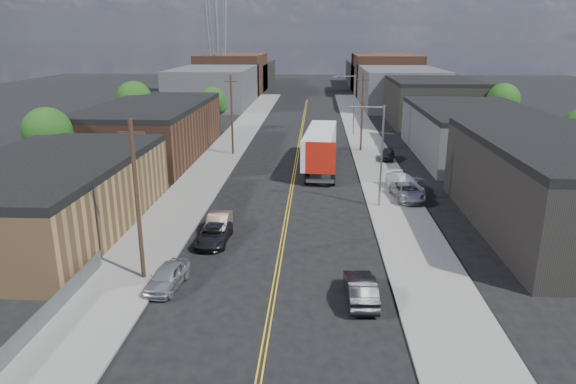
# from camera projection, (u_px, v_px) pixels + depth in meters

# --- Properties ---
(ground) EXTENTS (260.00, 260.00, 0.00)m
(ground) POSITION_uv_depth(u_px,v_px,m) (301.00, 134.00, 79.23)
(ground) COLOR black
(ground) RESTS_ON ground
(centerline) EXTENTS (0.32, 120.00, 0.01)m
(centerline) POSITION_uv_depth(u_px,v_px,m) (297.00, 156.00, 64.90)
(centerline) COLOR gold
(centerline) RESTS_ON ground
(sidewalk_left) EXTENTS (5.00, 140.00, 0.15)m
(sidewalk_left) POSITION_uv_depth(u_px,v_px,m) (223.00, 154.00, 65.38)
(sidewalk_left) COLOR slate
(sidewalk_left) RESTS_ON ground
(sidewalk_right) EXTENTS (5.00, 140.00, 0.15)m
(sidewalk_right) POSITION_uv_depth(u_px,v_px,m) (373.00, 156.00, 64.37)
(sidewalk_right) COLOR slate
(sidewalk_right) RESTS_ON ground
(warehouse_tan) EXTENTS (12.00, 22.00, 5.60)m
(warehouse_tan) POSITION_uv_depth(u_px,v_px,m) (49.00, 195.00, 39.25)
(warehouse_tan) COLOR olive
(warehouse_tan) RESTS_ON ground
(warehouse_brown) EXTENTS (12.00, 26.00, 6.60)m
(warehouse_brown) POSITION_uv_depth(u_px,v_px,m) (153.00, 130.00, 63.94)
(warehouse_brown) COLOR #4A2B1D
(warehouse_brown) RESTS_ON ground
(industrial_right_a) EXTENTS (14.00, 22.00, 7.10)m
(industrial_right_a) POSITION_uv_depth(u_px,v_px,m) (575.00, 187.00, 38.81)
(industrial_right_a) COLOR black
(industrial_right_a) RESTS_ON ground
(industrial_right_b) EXTENTS (14.00, 24.00, 6.10)m
(industrial_right_b) POSITION_uv_depth(u_px,v_px,m) (474.00, 132.00, 63.80)
(industrial_right_b) COLOR #3E3D40
(industrial_right_b) RESTS_ON ground
(industrial_right_c) EXTENTS (14.00, 22.00, 7.60)m
(industrial_right_c) POSITION_uv_depth(u_px,v_px,m) (431.00, 101.00, 88.42)
(industrial_right_c) COLOR black
(industrial_right_c) RESTS_ON ground
(skyline_left_a) EXTENTS (16.00, 30.00, 8.00)m
(skyline_left_a) POSITION_uv_depth(u_px,v_px,m) (215.00, 86.00, 112.57)
(skyline_left_a) COLOR #3E3D40
(skyline_left_a) RESTS_ON ground
(skyline_right_a) EXTENTS (16.00, 30.00, 8.00)m
(skyline_right_a) POSITION_uv_depth(u_px,v_px,m) (399.00, 87.00, 110.44)
(skyline_right_a) COLOR #3E3D40
(skyline_right_a) RESTS_ON ground
(skyline_left_b) EXTENTS (16.00, 26.00, 10.00)m
(skyline_left_b) POSITION_uv_depth(u_px,v_px,m) (233.00, 74.00, 136.16)
(skyline_left_b) COLOR #4A2B1D
(skyline_left_b) RESTS_ON ground
(skyline_right_b) EXTENTS (16.00, 26.00, 10.00)m
(skyline_right_b) POSITION_uv_depth(u_px,v_px,m) (385.00, 74.00, 134.04)
(skyline_right_b) COLOR #4A2B1D
(skyline_right_b) RESTS_ON ground
(skyline_left_c) EXTENTS (16.00, 40.00, 7.00)m
(skyline_left_c) POSITION_uv_depth(u_px,v_px,m) (244.00, 74.00, 155.71)
(skyline_left_c) COLOR black
(skyline_left_c) RESTS_ON ground
(skyline_right_c) EXTENTS (16.00, 40.00, 7.00)m
(skyline_right_c) POSITION_uv_depth(u_px,v_px,m) (376.00, 75.00, 153.58)
(skyline_right_c) COLOR black
(skyline_right_c) RESTS_ON ground
(streetlight_near) EXTENTS (3.39, 0.25, 9.00)m
(streetlight_near) POSITION_uv_depth(u_px,v_px,m) (377.00, 148.00, 43.84)
(streetlight_near) COLOR gray
(streetlight_near) RESTS_ON ground
(streetlight_far) EXTENTS (3.39, 0.25, 9.00)m
(streetlight_far) POSITION_uv_depth(u_px,v_px,m) (352.00, 100.00, 77.28)
(streetlight_far) COLOR gray
(streetlight_far) RESTS_ON ground
(utility_pole_left_near) EXTENTS (1.60, 0.26, 10.00)m
(utility_pole_left_near) POSITION_uv_depth(u_px,v_px,m) (137.00, 200.00, 30.40)
(utility_pole_left_near) COLOR black
(utility_pole_left_near) RESTS_ON ground
(utility_pole_left_far) EXTENTS (1.60, 0.26, 10.00)m
(utility_pole_left_far) POSITION_uv_depth(u_px,v_px,m) (232.00, 115.00, 63.84)
(utility_pole_left_far) COLOR black
(utility_pole_left_far) RESTS_ON ground
(utility_pole_right) EXTENTS (1.60, 0.26, 10.00)m
(utility_pole_right) POSITION_uv_depth(u_px,v_px,m) (362.00, 112.00, 65.84)
(utility_pole_right) COLOR black
(utility_pole_right) RESTS_ON ground
(chainlink_fence) EXTENTS (0.05, 16.00, 1.22)m
(chainlink_fence) POSITION_uv_depth(u_px,v_px,m) (36.00, 324.00, 25.67)
(chainlink_fence) COLOR slate
(chainlink_fence) RESTS_ON ground
(tree_left_near) EXTENTS (4.85, 4.76, 7.91)m
(tree_left_near) POSITION_uv_depth(u_px,v_px,m) (48.00, 135.00, 50.34)
(tree_left_near) COLOR black
(tree_left_near) RESTS_ON ground
(tree_left_mid) EXTENTS (5.10, 5.04, 8.37)m
(tree_left_mid) POSITION_uv_depth(u_px,v_px,m) (135.00, 101.00, 74.13)
(tree_left_mid) COLOR black
(tree_left_mid) RESTS_ON ground
(tree_left_far) EXTENTS (4.35, 4.20, 6.97)m
(tree_left_far) POSITION_uv_depth(u_px,v_px,m) (213.00, 102.00, 80.55)
(tree_left_far) COLOR black
(tree_left_far) RESTS_ON ground
(tree_right_far) EXTENTS (4.85, 4.76, 7.91)m
(tree_right_far) POSITION_uv_depth(u_px,v_px,m) (503.00, 102.00, 76.13)
(tree_right_far) COLOR black
(tree_right_far) RESTS_ON ground
(semi_truck) EXTENTS (3.99, 17.64, 4.58)m
(semi_truck) POSITION_uv_depth(u_px,v_px,m) (320.00, 144.00, 58.84)
(semi_truck) COLOR #BDBDBD
(semi_truck) RESTS_ON ground
(car_left_a) EXTENTS (2.23, 4.35, 1.42)m
(car_left_a) POSITION_uv_depth(u_px,v_px,m) (167.00, 276.00, 30.65)
(car_left_a) COLOR #A6A9AB
(car_left_a) RESTS_ON ground
(car_left_b) EXTENTS (1.66, 4.59, 1.50)m
(car_left_b) POSITION_uv_depth(u_px,v_px,m) (218.00, 224.00, 39.15)
(car_left_b) COLOR #78614E
(car_left_b) RESTS_ON ground
(car_left_c) EXTENTS (2.26, 4.77, 1.32)m
(car_left_c) POSITION_uv_depth(u_px,v_px,m) (213.00, 235.00, 37.27)
(car_left_c) COLOR black
(car_left_c) RESTS_ON ground
(car_right_oncoming) EXTENTS (1.80, 4.68, 1.52)m
(car_right_oncoming) POSITION_uv_depth(u_px,v_px,m) (360.00, 289.00, 29.06)
(car_right_oncoming) COLOR black
(car_right_oncoming) RESTS_ON ground
(car_right_lot_a) EXTENTS (2.89, 5.35, 1.43)m
(car_right_lot_a) POSITION_uv_depth(u_px,v_px,m) (407.00, 192.00, 46.80)
(car_right_lot_a) COLOR #9C9EA1
(car_right_lot_a) RESTS_ON sidewalk_right
(car_right_lot_b) EXTENTS (3.65, 5.87, 1.59)m
(car_right_lot_b) POSITION_uv_depth(u_px,v_px,m) (404.00, 184.00, 49.11)
(car_right_lot_b) COLOR white
(car_right_lot_b) RESTS_ON sidewalk_right
(car_right_lot_c) EXTENTS (2.29, 4.16, 1.34)m
(car_right_lot_c) POSITION_uv_depth(u_px,v_px,m) (387.00, 154.00, 61.99)
(car_right_lot_c) COLOR black
(car_right_lot_c) RESTS_ON sidewalk_right
(car_ahead_truck) EXTENTS (2.95, 5.73, 1.55)m
(car_ahead_truck) POSITION_uv_depth(u_px,v_px,m) (315.00, 149.00, 65.07)
(car_ahead_truck) COLOR black
(car_ahead_truck) RESTS_ON ground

